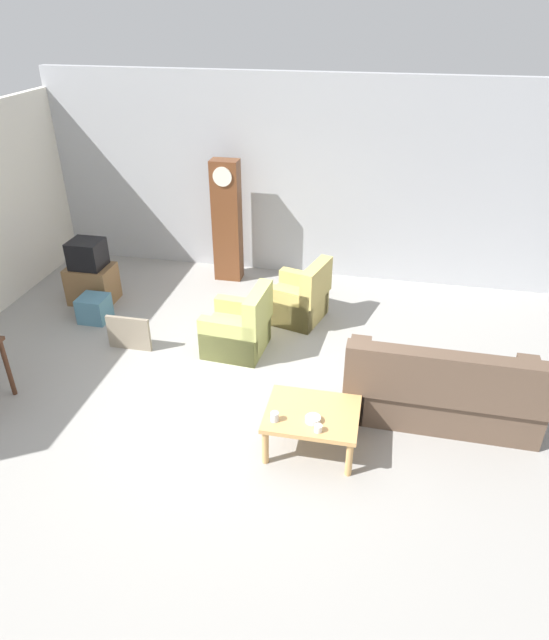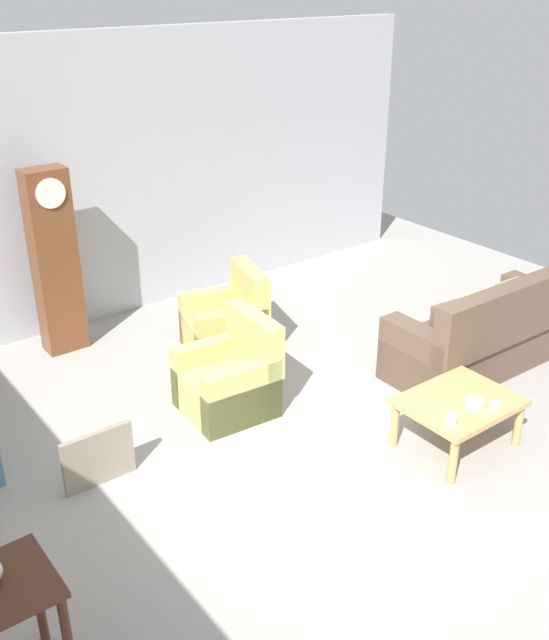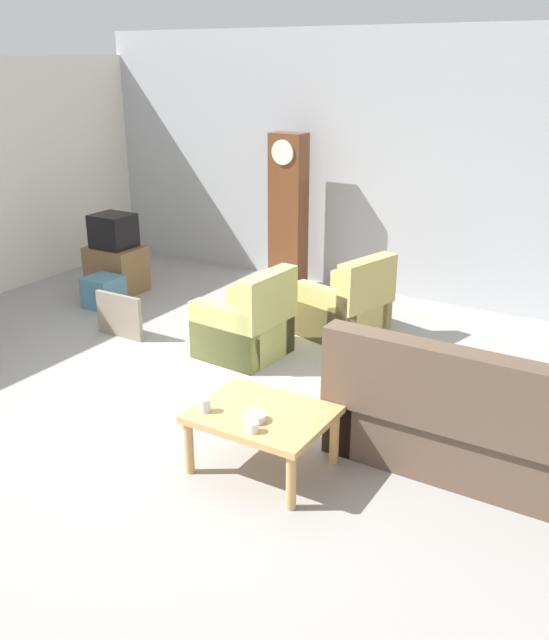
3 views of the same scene
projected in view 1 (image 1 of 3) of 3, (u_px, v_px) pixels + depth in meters
The scene contains 14 objects.
ground_plane at pixel (246, 394), 6.75m from camera, with size 10.40×10.40×0.00m, color #999691.
garage_door_wall at pixel (298, 179), 8.98m from camera, with size 8.40×0.16×3.20m, color #ADAFB5.
couch_floral at pixel (440, 392), 6.20m from camera, with size 2.11×0.91×1.04m.
armchair_olive_near at pixel (239, 330), 7.44m from camera, with size 0.85×0.82×0.92m.
armchair_olive_far at pixel (298, 300), 8.17m from camera, with size 0.96×0.94×0.92m.
coffee_table_wood at pixel (312, 417), 5.76m from camera, with size 0.96×0.76×0.47m.
grandfather_clock at pixel (227, 221), 9.01m from camera, with size 0.44×0.30×1.99m.
tv_stand_cabinet at pixel (93, 284), 8.65m from camera, with size 0.68×0.52×0.59m, color brown.
tv_crt at pixel (87, 254), 8.40m from camera, with size 0.48×0.44×0.42m, color black.
framed_picture_leaning at pixel (129, 333), 7.49m from camera, with size 0.60×0.05×0.48m, color gray.
storage_box_blue at pixel (94, 308), 8.18m from camera, with size 0.40×0.39×0.38m, color teal.
cup_white_porcelain at pixel (318, 428), 5.46m from camera, with size 0.08×0.08×0.07m, color white.
cup_blue_rimmed at pixel (275, 417), 5.59m from camera, with size 0.08×0.08×0.10m, color silver.
bowl_white_stacked at pixel (313, 419), 5.59m from camera, with size 0.16×0.16×0.05m, color white.
Camera 1 is at (1.42, -5.20, 4.17)m, focal length 31.38 mm.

